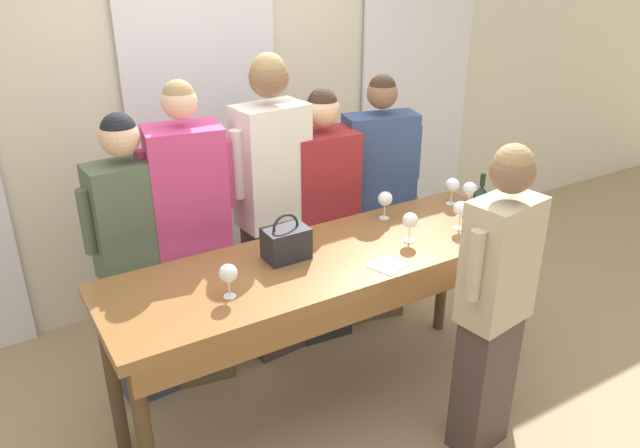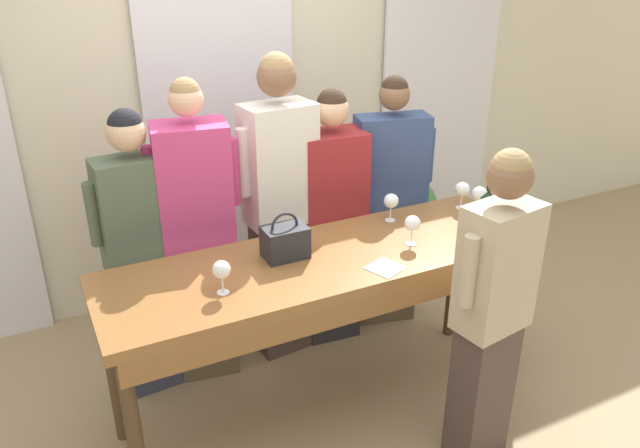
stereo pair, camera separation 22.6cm
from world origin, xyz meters
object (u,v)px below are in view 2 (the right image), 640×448
Objects in this scene: host_pouring at (492,309)px; potted_plant at (417,218)px; wine_glass_front_left at (222,270)px; wine_glass_center_right at (412,224)px; guest_pink_top at (198,236)px; wine_glass_center_mid at (480,194)px; wine_glass_front_right at (466,214)px; guest_olive_jacket at (142,254)px; tasting_bar at (328,276)px; wine_bottle at (486,212)px; wine_glass_back_left at (391,202)px; wine_glass_front_mid at (474,231)px; guest_striped_shirt at (331,219)px; guest_cream_sweater at (280,208)px; handbag at (285,241)px; wine_glass_center_left at (462,190)px.

host_pouring is 2.50× the size of potted_plant.
wine_glass_front_left is 1.00× the size of wine_glass_center_right.
guest_pink_top is at bearing 142.13° from wine_glass_center_right.
wine_glass_center_mid is 1.50m from potted_plant.
guest_olive_jacket reaches higher than wine_glass_front_right.
wine_bottle reaches higher than tasting_bar.
tasting_bar is 0.52m from wine_glass_center_right.
wine_glass_back_left is at bearing 91.00° from host_pouring.
wine_glass_front_mid is 1.00× the size of wine_glass_front_right.
wine_glass_front_mid is 0.10× the size of guest_striped_shirt.
guest_striped_shirt is at bearing 110.53° from wine_glass_back_left.
potted_plant is at bearing 52.90° from wine_glass_center_right.
guest_cream_sweater is (-1.01, 0.56, -0.11)m from wine_glass_center_mid.
wine_glass_center_right is 0.10× the size of guest_striped_shirt.
host_pouring reaches higher than tasting_bar.
handbag reaches higher than wine_glass_back_left.
wine_glass_front_left is 1.38m from wine_glass_front_right.
guest_olive_jacket is (-0.80, 0.67, 0.00)m from tasting_bar.
handbag is 0.14× the size of guest_pink_top.
potted_plant is (1.14, 0.65, -0.49)m from guest_striped_shirt.
wine_glass_center_left is 0.97m from host_pouring.
wine_glass_center_mid is 1.16m from guest_cream_sweater.
potted_plant is at bearing 65.37° from wine_glass_center_left.
wine_glass_front_left is 0.09× the size of guest_cream_sweater.
wine_glass_center_left is (1.18, 0.10, 0.03)m from handbag.
wine_bottle is 0.45m from wine_glass_center_right.
guest_cream_sweater reaches higher than tasting_bar.
handbag is 0.95m from wine_glass_front_mid.
host_pouring is at bearing -81.88° from wine_glass_center_right.
guest_pink_top is 2.73× the size of potted_plant.
handbag is 1.05m from host_pouring.
wine_glass_center_right is (-0.58, -0.17, 0.00)m from wine_glass_center_mid.
guest_cream_sweater reaches higher than guest_pink_top.
tasting_bar is 7.32× the size of wine_bottle.
guest_striped_shirt is at bearing 0.00° from guest_olive_jacket.
host_pouring reaches higher than wine_glass_front_right.
wine_bottle is at bearing -7.02° from tasting_bar.
wine_glass_front_mid is 1.00× the size of wine_glass_center_mid.
guest_olive_jacket is 1.02× the size of host_pouring.
wine_glass_front_right is 0.10× the size of guest_striped_shirt.
wine_glass_back_left is at bearing -69.47° from guest_striped_shirt.
host_pouring reaches higher than wine_glass_center_mid.
guest_olive_jacket is at bearing 154.71° from wine_glass_front_right.
guest_pink_top is (-0.94, 0.73, -0.18)m from wine_glass_center_right.
potted_plant is (1.05, 1.38, -0.74)m from wine_glass_center_right.
wine_glass_center_left is 1.08m from guest_cream_sweater.
host_pouring is (1.02, -1.29, -0.04)m from guest_pink_top.
handbag is (-0.19, 0.11, 0.19)m from tasting_bar.
guest_pink_top reaches higher than guest_striped_shirt.
guest_pink_top reaches higher than wine_glass_center_left.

